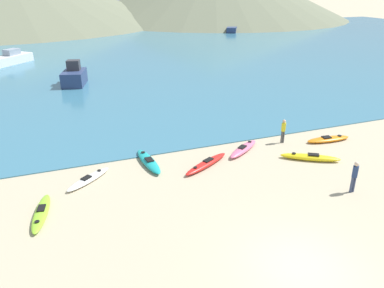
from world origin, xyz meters
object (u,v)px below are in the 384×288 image
kayak_on_sand_0 (41,213)px  person_near_foreground (355,175)px  kayak_on_sand_6 (328,139)px  kayak_on_sand_4 (206,164)px  kayak_on_sand_3 (243,149)px  moored_boat_1 (9,59)px  kayak_on_sand_1 (89,179)px  moored_boat_0 (232,29)px  moored_boat_3 (74,76)px  kayak_on_sand_5 (148,161)px  kayak_on_sand_2 (310,157)px  person_near_waterline (283,130)px

kayak_on_sand_0 → person_near_foreground: person_near_foreground is taller
kayak_on_sand_6 → person_near_foreground: 6.35m
kayak_on_sand_0 → kayak_on_sand_4: bearing=12.1°
kayak_on_sand_3 → moored_boat_1: bearing=113.7°
kayak_on_sand_1 → moored_boat_0: bearing=56.9°
kayak_on_sand_1 → moored_boat_3: 20.10m
kayak_on_sand_5 → moored_boat_0: (30.70, 51.36, 0.40)m
moored_boat_1 → kayak_on_sand_1: bearing=-80.7°
kayak_on_sand_3 → moored_boat_1: size_ratio=0.50×
kayak_on_sand_0 → moored_boat_3: bearing=81.6°
kayak_on_sand_2 → kayak_on_sand_5: (-8.64, 2.76, -0.00)m
kayak_on_sand_3 → moored_boat_3: moored_boat_3 is taller
kayak_on_sand_4 → person_near_waterline: (5.69, 1.29, 0.73)m
kayak_on_sand_2 → kayak_on_sand_4: (-5.76, 1.39, -0.02)m
kayak_on_sand_2 → kayak_on_sand_6: kayak_on_sand_2 is taller
kayak_on_sand_0 → kayak_on_sand_3: 11.60m
kayak_on_sand_6 → moored_boat_0: size_ratio=0.69×
kayak_on_sand_1 → person_near_waterline: person_near_waterline is taller
moored_boat_1 → kayak_on_sand_4: bearing=-71.0°
kayak_on_sand_5 → person_near_foreground: size_ratio=2.08×
person_near_foreground → kayak_on_sand_6: bearing=60.4°
person_near_waterline → moored_boat_1: 36.94m
kayak_on_sand_1 → moored_boat_0: (34.01, 52.18, 0.44)m
kayak_on_sand_1 → moored_boat_0: 62.29m
kayak_on_sand_4 → kayak_on_sand_5: kayak_on_sand_5 is taller
moored_boat_3 → kayak_on_sand_3: bearing=-67.9°
kayak_on_sand_0 → kayak_on_sand_1: (2.26, 2.36, -0.00)m
moored_boat_0 → person_near_foreground: bearing=-111.2°
kayak_on_sand_2 → moored_boat_3: (-10.91, 21.99, 0.70)m
moored_boat_3 → kayak_on_sand_0: bearing=-98.4°
kayak_on_sand_3 → kayak_on_sand_6: kayak_on_sand_3 is taller
kayak_on_sand_0 → kayak_on_sand_5: (5.58, 3.18, 0.04)m
kayak_on_sand_2 → moored_boat_3: size_ratio=0.83×
kayak_on_sand_1 → kayak_on_sand_5: bearing=14.0°
person_near_foreground → moored_boat_1: 42.50m
kayak_on_sand_5 → person_near_foreground: person_near_foreground is taller
kayak_on_sand_3 → moored_boat_3: size_ratio=0.76×
kayak_on_sand_3 → moored_boat_3: (-7.95, 19.61, 0.70)m
moored_boat_3 → kayak_on_sand_2: bearing=-63.6°
moored_boat_0 → moored_boat_1: moored_boat_1 is taller
person_near_foreground → person_near_waterline: size_ratio=1.05×
kayak_on_sand_3 → kayak_on_sand_4: size_ratio=0.87×
kayak_on_sand_6 → moored_boat_3: size_ratio=0.80×
kayak_on_sand_5 → moored_boat_1: moored_boat_1 is taller
person_near_foreground → person_near_waterline: (0.26, 6.30, -0.04)m
kayak_on_sand_5 → person_near_waterline: 8.60m
moored_boat_0 → person_near_waterline: bearing=-113.3°
kayak_on_sand_1 → moored_boat_0: size_ratio=0.59×
person_near_foreground → person_near_waterline: person_near_foreground is taller
moored_boat_1 → moored_boat_3: moored_boat_3 is taller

